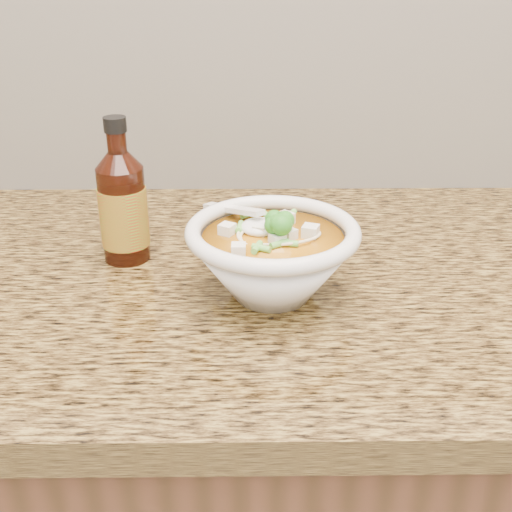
{
  "coord_description": "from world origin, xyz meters",
  "views": [
    {
      "loc": [
        -0.13,
        0.9,
        1.29
      ],
      "look_at": [
        -0.12,
        1.6,
        0.95
      ],
      "focal_mm": 45.0,
      "sensor_mm": 36.0,
      "label": 1
    }
  ],
  "objects": [
    {
      "name": "counter_slab",
      "position": [
        0.0,
        1.68,
        0.88
      ],
      "size": [
        4.0,
        0.68,
        0.04
      ],
      "primitive_type": "cube",
      "color": "olive",
      "rests_on": "cabinet"
    },
    {
      "name": "soup_bowl",
      "position": [
        -0.1,
        1.6,
        0.95
      ],
      "size": [
        0.21,
        0.21,
        0.12
      ],
      "rotation": [
        0.0,
        0.0,
        0.23
      ],
      "color": "white",
      "rests_on": "counter_slab"
    },
    {
      "name": "hot_sauce_bottle",
      "position": [
        -0.3,
        1.7,
        0.97
      ],
      "size": [
        0.08,
        0.08,
        0.2
      ],
      "rotation": [
        0.0,
        0.0,
        -0.22
      ],
      "color": "#3A1207",
      "rests_on": "counter_slab"
    }
  ]
}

